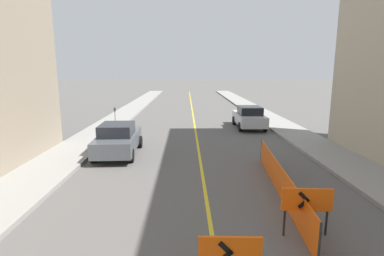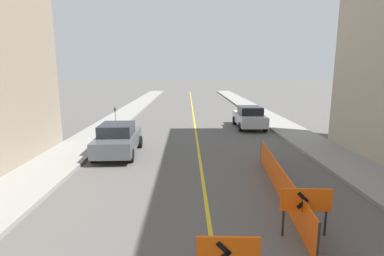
{
  "view_description": "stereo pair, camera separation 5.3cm",
  "coord_description": "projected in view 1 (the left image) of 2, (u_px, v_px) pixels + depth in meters",
  "views": [
    {
      "loc": [
        -0.65,
        7.83,
        4.15
      ],
      "look_at": [
        -0.33,
        24.07,
        1.0
      ],
      "focal_mm": 28.0,
      "sensor_mm": 36.0,
      "label": 1
    },
    {
      "loc": [
        -0.6,
        7.83,
        4.15
      ],
      "look_at": [
        -0.33,
        24.07,
        1.0
      ],
      "focal_mm": 28.0,
      "sensor_mm": 36.0,
      "label": 2
    }
  ],
  "objects": [
    {
      "name": "parked_car_curb_mid",
      "position": [
        249.0,
        117.0,
        21.69
      ],
      "size": [
        1.93,
        4.31,
        1.59
      ],
      "rotation": [
        0.0,
        0.0,
        -0.01
      ],
      "color": "#B7B7BC",
      "rests_on": "ground_plane"
    },
    {
      "name": "sidewalk_left",
      "position": [
        119.0,
        118.0,
        25.74
      ],
      "size": [
        2.43,
        66.77,
        0.16
      ],
      "color": "gray",
      "rests_on": "ground_plane"
    },
    {
      "name": "sidewalk_right",
      "position": [
        268.0,
        118.0,
        26.0
      ],
      "size": [
        2.43,
        66.77,
        0.16
      ],
      "color": "gray",
      "rests_on": "ground_plane"
    },
    {
      "name": "arrow_barricade_primary",
      "position": [
        230.0,
        254.0,
        5.39
      ],
      "size": [
        1.15,
        0.11,
        1.23
      ],
      "rotation": [
        0.0,
        0.0,
        -0.04
      ],
      "color": "#EF560C",
      "rests_on": "ground_plane"
    },
    {
      "name": "lane_stripe",
      "position": [
        194.0,
        119.0,
        25.88
      ],
      "size": [
        0.12,
        66.77,
        0.01
      ],
      "color": "gold",
      "rests_on": "ground_plane"
    },
    {
      "name": "parking_meter_far_curb",
      "position": [
        115.0,
        114.0,
        20.77
      ],
      "size": [
        0.12,
        0.11,
        1.47
      ],
      "color": "#4C4C51",
      "rests_on": "sidewalk_left"
    },
    {
      "name": "arrow_barricade_secondary",
      "position": [
        307.0,
        202.0,
        7.47
      ],
      "size": [
        1.27,
        0.15,
        1.27
      ],
      "rotation": [
        0.0,
        0.0,
        -0.07
      ],
      "color": "#EF560C",
      "rests_on": "ground_plane"
    },
    {
      "name": "parked_car_curb_near",
      "position": [
        118.0,
        139.0,
        14.8
      ],
      "size": [
        1.97,
        4.37,
        1.59
      ],
      "rotation": [
        0.0,
        0.0,
        0.04
      ],
      "color": "#474C51",
      "rests_on": "ground_plane"
    },
    {
      "name": "safety_mesh_fence",
      "position": [
        280.0,
        180.0,
        10.1
      ],
      "size": [
        0.69,
        7.61,
        1.0
      ],
      "rotation": [
        0.0,
        0.0,
        1.49
      ],
      "color": "#EF560C",
      "rests_on": "ground_plane"
    }
  ]
}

